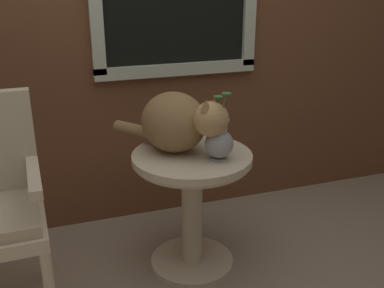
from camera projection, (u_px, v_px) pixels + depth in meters
wicker_side_table at (192, 189)px, 2.23m from camera, size 0.58×0.58×0.62m
cat at (177, 122)px, 2.15m from camera, size 0.46×0.55×0.30m
pewter_vase_with_ivy at (219, 140)px, 2.07m from camera, size 0.13×0.13×0.32m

